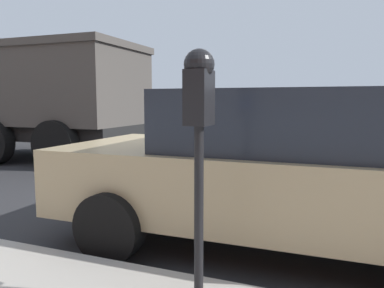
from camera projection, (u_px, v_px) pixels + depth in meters
name	position (u px, v px, depth m)	size (l,w,h in m)	color
ground_plane	(213.00, 208.00, 5.07)	(220.00, 220.00, 0.00)	#2B2B2D
parking_meter	(199.00, 111.00, 2.31)	(0.21, 0.19, 1.61)	black
car_tan	(285.00, 166.00, 3.65)	(2.15, 4.40, 1.55)	tan
dump_truck	(8.00, 92.00, 9.70)	(2.89, 7.11, 3.14)	black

